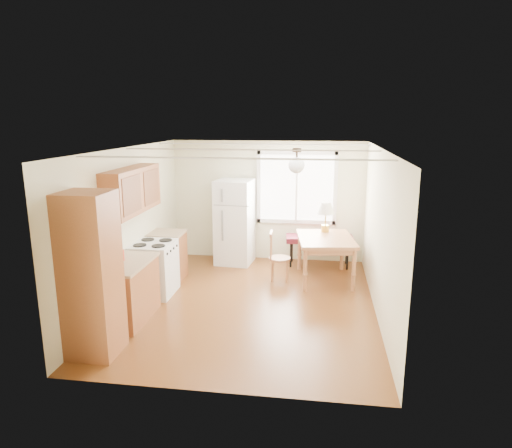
% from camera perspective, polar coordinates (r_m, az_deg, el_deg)
% --- Properties ---
extents(room_shell, '(4.60, 5.60, 2.62)m').
position_cam_1_polar(room_shell, '(7.16, -0.85, -0.64)').
color(room_shell, '#512910').
rests_on(room_shell, ground).
extents(kitchen_run, '(0.65, 3.40, 2.20)m').
position_cam_1_polar(kitchen_run, '(7.16, -15.39, -4.54)').
color(kitchen_run, brown).
rests_on(kitchen_run, ground).
extents(window_unit, '(1.64, 0.05, 1.51)m').
position_cam_1_polar(window_unit, '(9.46, 5.10, 4.55)').
color(window_unit, white).
rests_on(window_unit, room_shell).
extents(pendant_light, '(0.26, 0.26, 0.40)m').
position_cam_1_polar(pendant_light, '(7.32, 5.09, 7.44)').
color(pendant_light, black).
rests_on(pendant_light, room_shell).
extents(refrigerator, '(0.78, 0.78, 1.73)m').
position_cam_1_polar(refrigerator, '(9.38, -2.68, 0.26)').
color(refrigerator, white).
rests_on(refrigerator, ground).
extents(bench, '(1.38, 0.62, 0.62)m').
position_cam_1_polar(bench, '(9.32, 7.93, -1.92)').
color(bench, maroon).
rests_on(bench, ground).
extents(dining_table, '(1.14, 1.43, 0.82)m').
position_cam_1_polar(dining_table, '(8.48, 8.67, -2.35)').
color(dining_table, '#9F633D').
rests_on(dining_table, ground).
extents(chair, '(0.40, 0.40, 0.90)m').
position_cam_1_polar(chair, '(8.46, 2.42, -3.65)').
color(chair, '#9F633D').
rests_on(chair, ground).
extents(table_lamp, '(0.33, 0.33, 0.57)m').
position_cam_1_polar(table_lamp, '(8.78, 8.71, 1.68)').
color(table_lamp, gold).
rests_on(table_lamp, dining_table).
extents(coffee_maker, '(0.19, 0.24, 0.35)m').
position_cam_1_polar(coffee_maker, '(6.62, -17.45, -4.46)').
color(coffee_maker, black).
rests_on(coffee_maker, kitchen_run).
extents(kettle, '(0.11, 0.11, 0.22)m').
position_cam_1_polar(kettle, '(7.02, -16.61, -3.71)').
color(kettle, red).
rests_on(kettle, kitchen_run).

